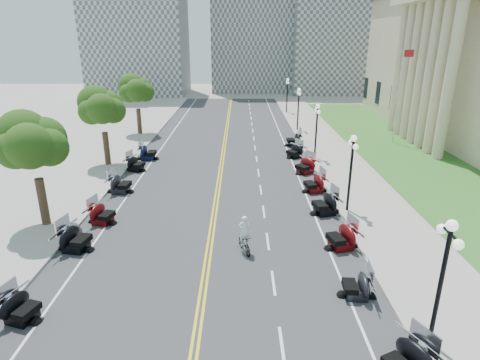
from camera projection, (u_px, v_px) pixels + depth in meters
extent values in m
plane|color=gray|center=(210.00, 241.00, 22.28)|extent=(160.00, 160.00, 0.00)
cube|color=#333335|center=(219.00, 181.00, 31.70)|extent=(16.00, 90.00, 0.01)
cube|color=yellow|center=(218.00, 181.00, 31.70)|extent=(0.12, 90.00, 0.00)
cube|color=yellow|center=(221.00, 181.00, 31.70)|extent=(0.12, 90.00, 0.00)
cube|color=white|center=(300.00, 181.00, 31.70)|extent=(0.12, 90.00, 0.00)
cube|color=white|center=(138.00, 181.00, 31.70)|extent=(0.12, 90.00, 0.00)
cube|color=white|center=(282.00, 345.00, 14.74)|extent=(0.12, 2.00, 0.00)
cube|color=white|center=(273.00, 283.00, 18.51)|extent=(0.12, 2.00, 0.00)
cube|color=white|center=(268.00, 241.00, 22.28)|extent=(0.12, 2.00, 0.00)
cube|color=white|center=(264.00, 212.00, 26.05)|extent=(0.12, 2.00, 0.00)
cube|color=white|center=(261.00, 190.00, 29.81)|extent=(0.12, 2.00, 0.00)
cube|color=white|center=(258.00, 173.00, 33.58)|extent=(0.12, 2.00, 0.00)
cube|color=white|center=(257.00, 159.00, 37.35)|extent=(0.12, 2.00, 0.00)
cube|color=white|center=(255.00, 148.00, 41.12)|extent=(0.12, 2.00, 0.00)
cube|color=white|center=(254.00, 138.00, 44.88)|extent=(0.12, 2.00, 0.00)
cube|color=white|center=(253.00, 131.00, 48.65)|extent=(0.12, 2.00, 0.00)
cube|color=white|center=(252.00, 124.00, 52.42)|extent=(0.12, 2.00, 0.00)
cube|color=white|center=(251.00, 118.00, 56.19)|extent=(0.12, 2.00, 0.00)
cube|color=white|center=(250.00, 113.00, 59.95)|extent=(0.12, 2.00, 0.00)
cube|color=white|center=(250.00, 109.00, 63.72)|extent=(0.12, 2.00, 0.00)
cube|color=white|center=(249.00, 105.00, 67.49)|extent=(0.12, 2.00, 0.00)
cube|color=white|center=(249.00, 101.00, 71.26)|extent=(0.12, 2.00, 0.00)
cube|color=#9E9991|center=(352.00, 180.00, 31.68)|extent=(5.00, 90.00, 0.15)
cube|color=#9E9991|center=(87.00, 180.00, 31.68)|extent=(5.00, 90.00, 0.15)
cube|color=#356023|center=(402.00, 153.00, 39.22)|extent=(9.00, 60.00, 0.10)
cube|color=gray|center=(137.00, 25.00, 76.31)|extent=(18.00, 14.00, 26.00)
cube|color=gray|center=(252.00, 15.00, 81.29)|extent=(16.00, 12.00, 30.00)
cube|color=gray|center=(342.00, 36.00, 79.81)|extent=(20.00, 14.00, 22.00)
imported|color=#A51414|center=(244.00, 243.00, 21.01)|extent=(1.02, 1.78, 1.03)
imported|color=silver|center=(244.00, 219.00, 20.54)|extent=(0.64, 0.42, 1.74)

